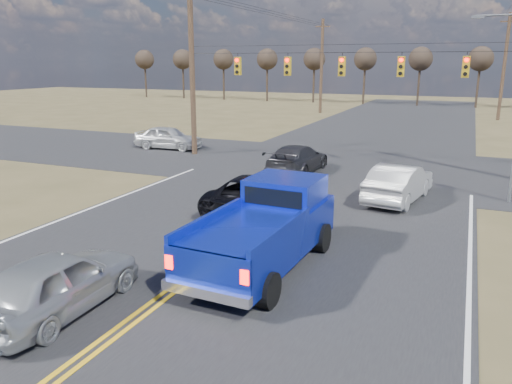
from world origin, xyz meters
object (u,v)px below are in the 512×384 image
at_px(pickup_truck, 266,229).
at_px(white_car_queue, 399,183).
at_px(cross_car_west, 168,137).
at_px(dgrey_car_queue, 297,159).
at_px(black_suv, 256,193).
at_px(silver_suv, 58,282).

relative_size(pickup_truck, white_car_queue, 1.32).
height_order(pickup_truck, cross_car_west, pickup_truck).
distance_m(pickup_truck, dgrey_car_queue, 12.33).
xyz_separation_m(pickup_truck, cross_car_west, (-13.12, 15.50, -0.35)).
xyz_separation_m(black_suv, white_car_queue, (4.81, 3.56, 0.06)).
bearing_deg(pickup_truck, cross_car_west, 132.83).
distance_m(black_suv, cross_car_west, 15.14).
relative_size(silver_suv, cross_car_west, 0.97).
bearing_deg(black_suv, cross_car_west, -40.07).
bearing_deg(white_car_queue, black_suv, 45.73).
height_order(silver_suv, white_car_queue, white_car_queue).
bearing_deg(dgrey_car_queue, silver_suv, 91.50).
xyz_separation_m(silver_suv, white_car_queue, (5.80, 12.67, 0.03)).
bearing_deg(dgrey_car_queue, black_suv, 98.27).
bearing_deg(white_car_queue, silver_suv, 74.60).
bearing_deg(black_suv, pickup_truck, 120.40).
bearing_deg(silver_suv, pickup_truck, -129.33).
height_order(pickup_truck, black_suv, pickup_truck).
height_order(dgrey_car_queue, cross_car_west, cross_car_west).
bearing_deg(pickup_truck, white_car_queue, 76.31).
bearing_deg(silver_suv, cross_car_west, -64.85).
xyz_separation_m(pickup_truck, white_car_queue, (2.46, 8.42, -0.33)).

